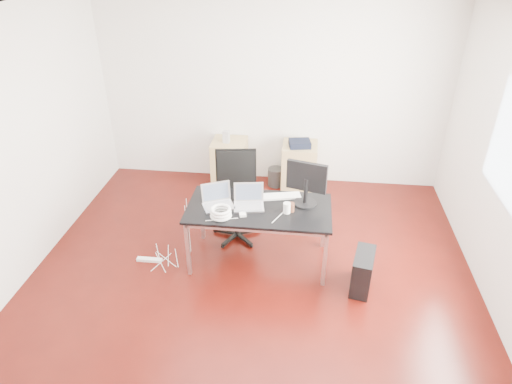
# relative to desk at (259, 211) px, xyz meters

# --- Properties ---
(room_shell) EXTENTS (5.00, 5.00, 5.00)m
(room_shell) POSITION_rel_desk_xyz_m (-0.01, -0.42, 0.73)
(room_shell) COLOR #360906
(room_shell) RESTS_ON ground
(desk) EXTENTS (1.60, 0.80, 0.73)m
(desk) POSITION_rel_desk_xyz_m (0.00, 0.00, 0.00)
(desk) COLOR black
(desk) RESTS_ON ground
(office_chair) EXTENTS (0.54, 0.56, 1.08)m
(office_chair) POSITION_rel_desk_xyz_m (-0.34, 0.52, -0.07)
(office_chair) COLOR black
(office_chair) RESTS_ON ground
(filing_cabinet_left) EXTENTS (0.50, 0.50, 0.70)m
(filing_cabinet_left) POSITION_rel_desk_xyz_m (-0.65, 1.81, -0.33)
(filing_cabinet_left) COLOR #A18550
(filing_cabinet_left) RESTS_ON ground
(filing_cabinet_right) EXTENTS (0.50, 0.50, 0.70)m
(filing_cabinet_right) POSITION_rel_desk_xyz_m (0.40, 1.81, -0.33)
(filing_cabinet_right) COLOR #A18550
(filing_cabinet_right) RESTS_ON ground
(pc_tower) EXTENTS (0.29, 0.48, 0.44)m
(pc_tower) POSITION_rel_desk_xyz_m (1.16, -0.35, -0.46)
(pc_tower) COLOR black
(pc_tower) RESTS_ON ground
(wastebasket) EXTENTS (0.30, 0.30, 0.28)m
(wastebasket) POSITION_rel_desk_xyz_m (0.05, 1.83, -0.54)
(wastebasket) COLOR black
(wastebasket) RESTS_ON ground
(power_strip) EXTENTS (0.30, 0.06, 0.04)m
(power_strip) POSITION_rel_desk_xyz_m (-1.28, -0.18, -0.66)
(power_strip) COLOR white
(power_strip) RESTS_ON ground
(laptop_left) EXTENTS (0.41, 0.37, 0.23)m
(laptop_left) POSITION_rel_desk_xyz_m (-0.47, 0.00, 0.11)
(laptop_left) COLOR silver
(laptop_left) RESTS_ON desk
(laptop_right) EXTENTS (0.37, 0.30, 0.23)m
(laptop_right) POSITION_rel_desk_xyz_m (-0.12, 0.04, 0.11)
(laptop_right) COLOR silver
(laptop_right) RESTS_ON desk
(monitor) EXTENTS (0.45, 0.26, 0.51)m
(monitor) POSITION_rel_desk_xyz_m (0.51, 0.15, 0.34)
(monitor) COLOR black
(monitor) RESTS_ON desk
(keyboard) EXTENTS (0.46, 0.24, 0.02)m
(keyboard) POSITION_rel_desk_xyz_m (0.23, 0.26, 0.06)
(keyboard) COLOR white
(keyboard) RESTS_ON desk
(cup_white) EXTENTS (0.10, 0.10, 0.12)m
(cup_white) POSITION_rel_desk_xyz_m (0.31, -0.07, 0.11)
(cup_white) COLOR white
(cup_white) RESTS_ON desk
(cup_brown) EXTENTS (0.10, 0.10, 0.10)m
(cup_brown) POSITION_rel_desk_xyz_m (0.35, -0.03, 0.10)
(cup_brown) COLOR #502B1B
(cup_brown) RESTS_ON desk
(cable_coil) EXTENTS (0.24, 0.24, 0.11)m
(cable_coil) POSITION_rel_desk_xyz_m (-0.39, -0.23, 0.11)
(cable_coil) COLOR white
(cable_coil) RESTS_ON desk
(power_adapter) EXTENTS (0.09, 0.09, 0.03)m
(power_adapter) POSITION_rel_desk_xyz_m (-0.16, -0.19, 0.07)
(power_adapter) COLOR white
(power_adapter) RESTS_ON desk
(speaker) EXTENTS (0.10, 0.09, 0.18)m
(speaker) POSITION_rel_desk_xyz_m (-0.68, 1.76, 0.11)
(speaker) COLOR #9E9E9E
(speaker) RESTS_ON filing_cabinet_left
(navy_garment) EXTENTS (0.34, 0.29, 0.09)m
(navy_garment) POSITION_rel_desk_xyz_m (0.39, 1.75, 0.07)
(navy_garment) COLOR black
(navy_garment) RESTS_ON filing_cabinet_right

